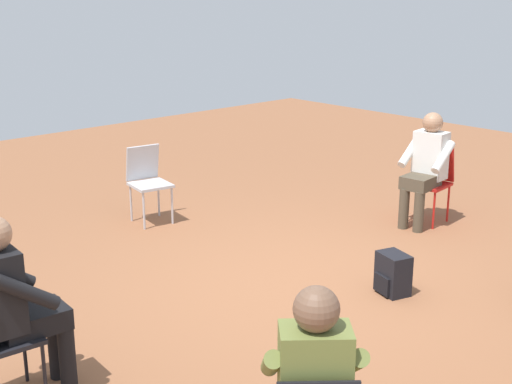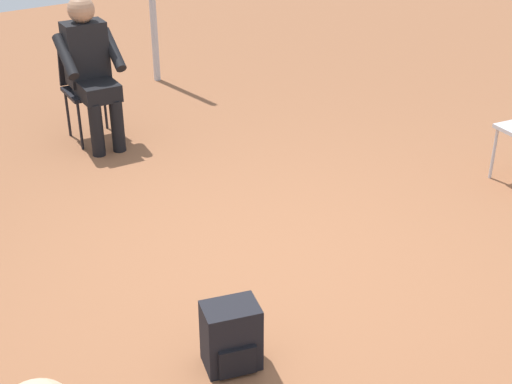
# 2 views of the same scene
# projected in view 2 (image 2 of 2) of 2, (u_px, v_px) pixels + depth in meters

# --- Properties ---
(ground_plane) EXTENTS (15.45, 15.45, 0.00)m
(ground_plane) POSITION_uv_depth(u_px,v_px,m) (265.00, 277.00, 4.36)
(ground_plane) COLOR brown
(chair_north) EXTENTS (0.43, 0.47, 0.85)m
(chair_north) POSITION_uv_depth(u_px,v_px,m) (87.00, 82.00, 6.10)
(chair_north) COLOR black
(chair_north) RESTS_ON ground
(person_in_black) EXTENTS (0.52, 0.54, 1.24)m
(person_in_black) POSITION_uv_depth(u_px,v_px,m) (91.00, 65.00, 5.88)
(person_in_black) COLOR black
(person_in_black) RESTS_ON ground
(backpack_near_laptop_user) EXTENTS (0.33, 0.30, 0.36)m
(backpack_near_laptop_user) POSITION_uv_depth(u_px,v_px,m) (231.00, 339.00, 3.60)
(backpack_near_laptop_user) COLOR black
(backpack_near_laptop_user) RESTS_ON ground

